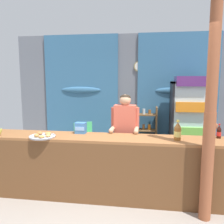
{
  "coord_description": "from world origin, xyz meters",
  "views": [
    {
      "loc": [
        0.43,
        -3.07,
        1.86
      ],
      "look_at": [
        -0.14,
        0.86,
        1.29
      ],
      "focal_mm": 38.34,
      "sensor_mm": 36.0,
      "label": 1
    }
  ],
  "objects": [
    {
      "name": "shopkeeper",
      "position": [
        0.07,
        0.93,
        0.99
      ],
      "size": [
        0.48,
        0.42,
        1.58
      ],
      "color": "#28282D",
      "rests_on": "ground"
    },
    {
      "name": "back_wall_curtained",
      "position": [
        -0.0,
        2.72,
        1.48
      ],
      "size": [
        5.55,
        0.22,
        2.88
      ],
      "color": "slate",
      "rests_on": "ground"
    },
    {
      "name": "stall_counter",
      "position": [
        -0.07,
        0.3,
        0.6
      ],
      "size": [
        4.26,
        0.55,
        0.97
      ],
      "color": "#935B33",
      "rests_on": "ground"
    },
    {
      "name": "timber_post",
      "position": [
        1.22,
        0.03,
        1.37
      ],
      "size": [
        0.17,
        0.15,
        2.86
      ],
      "color": "#995133",
      "rests_on": "ground"
    },
    {
      "name": "snack_box_biscuit",
      "position": [
        -0.61,
        0.59,
        1.05
      ],
      "size": [
        0.17,
        0.14,
        0.17
      ],
      "color": "#3D75B7",
      "rests_on": "stall_counter"
    },
    {
      "name": "ground_plane",
      "position": [
        0.0,
        1.07,
        0.0
      ],
      "size": [
        7.42,
        7.42,
        0.0
      ],
      "primitive_type": "plane",
      "color": "gray"
    },
    {
      "name": "plastic_lawn_chair",
      "position": [
        -0.92,
        1.97,
        0.49
      ],
      "size": [
        0.61,
        0.61,
        0.86
      ],
      "color": "#4CC675",
      "rests_on": "ground"
    },
    {
      "name": "pastry_tray",
      "position": [
        -1.11,
        0.24,
        0.99
      ],
      "size": [
        0.39,
        0.39,
        0.07
      ],
      "color": "#BCBCC1",
      "rests_on": "stall_counter"
    },
    {
      "name": "soda_bottle_iced_tea",
      "position": [
        0.88,
        0.38,
        1.09
      ],
      "size": [
        0.1,
        0.1,
        0.29
      ],
      "color": "brown",
      "rests_on": "stall_counter"
    },
    {
      "name": "soda_bottle_cola",
      "position": [
        1.5,
        0.57,
        1.06
      ],
      "size": [
        0.06,
        0.06,
        0.22
      ],
      "color": "black",
      "rests_on": "stall_counter"
    },
    {
      "name": "bottle_shelf_rack",
      "position": [
        0.44,
        2.38,
        0.63
      ],
      "size": [
        0.48,
        0.28,
        1.2
      ],
      "color": "brown",
      "rests_on": "ground"
    },
    {
      "name": "drink_fridge",
      "position": [
        1.32,
        2.13,
        1.04
      ],
      "size": [
        0.74,
        0.7,
        1.89
      ],
      "color": "#232328",
      "rests_on": "ground"
    }
  ]
}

